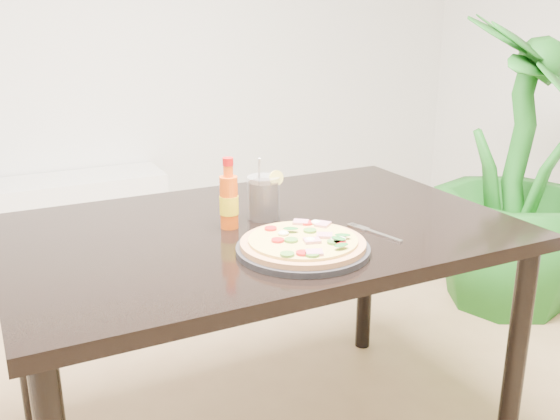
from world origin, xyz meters
name	(u,v)px	position (x,y,z in m)	size (l,w,h in m)	color
dining_table	(261,253)	(-0.30, 0.28, 0.67)	(1.40, 0.90, 0.75)	black
plate	(303,249)	(-0.30, 0.04, 0.76)	(0.34, 0.34, 0.02)	#232225
pizza	(304,242)	(-0.30, 0.04, 0.78)	(0.32, 0.32, 0.03)	tan
hot_sauce_bottle	(229,200)	(-0.39, 0.30, 0.83)	(0.05, 0.05, 0.20)	#E8520D
cola_cup	(264,198)	(-0.27, 0.34, 0.81)	(0.10, 0.10, 0.19)	black
fork	(373,232)	(-0.06, 0.08, 0.75)	(0.06, 0.19, 0.00)	silver
houseplant	(519,167)	(1.18, 0.71, 0.66)	(0.74, 0.74, 1.32)	#1B671C
plant_pot	(506,279)	(1.18, 0.71, 0.11)	(0.28, 0.28, 0.22)	brown
media_console	(30,229)	(-0.80, 2.07, 0.25)	(1.40, 0.34, 0.50)	white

